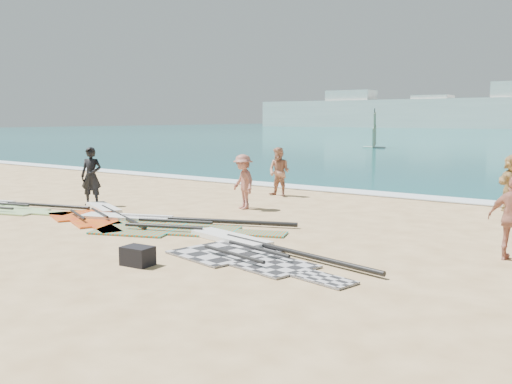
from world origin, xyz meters
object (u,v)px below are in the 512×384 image
Objects in this scene: rig_red at (98,214)px; beachgoer_right at (512,183)px; rig_orange at (159,224)px; gear_bag_near at (138,256)px; person_wetsuit at (91,176)px; beachgoer_left at (279,172)px; beachgoer_mid at (243,182)px; rig_grey at (246,250)px.

rig_red is 2.70× the size of beachgoer_right.
gear_bag_near is (2.70, -3.22, 0.14)m from rig_orange.
gear_bag_near is 8.42m from person_wetsuit.
beachgoer_right reaches higher than gear_bag_near.
rig_red is 7.08m from beachgoer_left.
gear_bag_near is 0.34× the size of beachgoer_right.
beachgoer_left is (-3.34, 9.98, 0.72)m from gear_bag_near.
rig_orange is at bearing 23.74° from rig_red.
beachgoer_mid is at bearing 0.86° from person_wetsuit.
rig_orange is (-3.76, 1.06, 0.00)m from rig_grey.
rig_grey is 9.02m from beachgoer_left.
beachgoer_mid is at bearing 66.80° from rig_orange.
beachgoer_right is at bearing 27.86° from rig_orange.
beachgoer_left is at bearing 97.91° from rig_red.
rig_grey is at bearing 14.43° from rig_red.
beachgoer_mid is at bearing 110.82° from gear_bag_near.
rig_red is at bearing -105.80° from beachgoer_left.
beachgoer_mid is (-2.58, 6.80, 0.68)m from gear_bag_near.
beachgoer_right reaches higher than rig_orange.
person_wetsuit is at bearing 176.15° from rig_grey.
beachgoer_left is 7.88m from beachgoer_right.
beachgoer_right is at bearing 68.99° from gear_bag_near.
beachgoer_right is (7.10, 8.24, 0.83)m from rig_orange.
person_wetsuit is at bearing -123.97° from beachgoer_left.
person_wetsuit is 6.70m from beachgoer_left.
beachgoer_mid is (4.53, 2.36, -0.10)m from person_wetsuit.
person_wetsuit is at bearing 142.77° from beachgoer_right.
person_wetsuit is (-8.18, 2.28, 0.92)m from rig_grey.
beachgoer_right is at bearing 64.32° from rig_red.
beachgoer_mid reaches higher than rig_grey.
beachgoer_left is at bearing 108.52° from gear_bag_near.
rig_orange is 4.20m from gear_bag_near.
rig_orange is 10.76× the size of gear_bag_near.
beachgoer_right is at bearing 81.97° from rig_grey.
gear_bag_near reaches higher than rig_red.
gear_bag_near is at bearing -104.49° from rig_grey.
person_wetsuit is (-1.83, 1.21, 0.92)m from rig_red.
gear_bag_near is 0.34× the size of beachgoer_mid.
person_wetsuit is at bearing -126.02° from beachgoer_mid.
beachgoer_right reaches higher than beachgoer_mid.
person_wetsuit is at bearing 148.05° from gear_bag_near.
beachgoer_mid is at bearing 76.82° from rig_red.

